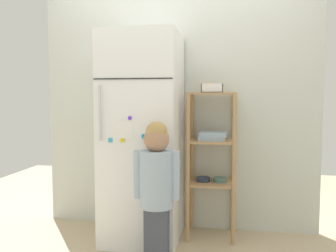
{
  "coord_description": "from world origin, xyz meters",
  "views": [
    {
      "loc": [
        0.48,
        -3.0,
        1.25
      ],
      "look_at": [
        -0.04,
        0.02,
        1.01
      ],
      "focal_mm": 38.19,
      "sensor_mm": 36.0,
      "label": 1
    }
  ],
  "objects": [
    {
      "name": "ground_plane",
      "position": [
        0.0,
        0.0,
        0.0
      ],
      "size": [
        6.0,
        6.0,
        0.0
      ],
      "primitive_type": "plane",
      "color": "tan"
    },
    {
      "name": "kitchen_wall_back",
      "position": [
        0.0,
        0.37,
        1.15
      ],
      "size": [
        2.61,
        0.03,
        2.3
      ],
      "primitive_type": "cube",
      "color": "silver",
      "rests_on": "ground"
    },
    {
      "name": "refrigerator",
      "position": [
        -0.26,
        0.02,
        0.9
      ],
      "size": [
        0.64,
        0.68,
        1.8
      ],
      "color": "white",
      "rests_on": "ground"
    },
    {
      "name": "child_standing",
      "position": [
        -0.04,
        -0.45,
        0.65
      ],
      "size": [
        0.35,
        0.26,
        1.08
      ],
      "color": "#474C5A",
      "rests_on": "ground"
    },
    {
      "name": "pantry_shelf_unit",
      "position": [
        0.33,
        0.16,
        0.78
      ],
      "size": [
        0.42,
        0.36,
        1.29
      ],
      "color": "tan",
      "rests_on": "ground"
    },
    {
      "name": "fruit_bin",
      "position": [
        0.33,
        0.15,
        1.33
      ],
      "size": [
        0.19,
        0.16,
        0.09
      ],
      "color": "white",
      "rests_on": "pantry_shelf_unit"
    }
  ]
}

